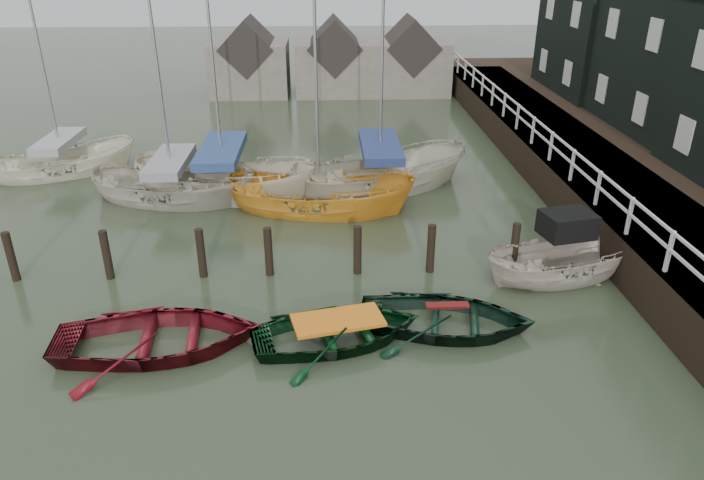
{
  "coord_description": "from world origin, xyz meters",
  "views": [
    {
      "loc": [
        0.39,
        -12.18,
        8.21
      ],
      "look_at": [
        1.01,
        2.17,
        1.4
      ],
      "focal_mm": 32.0,
      "sensor_mm": 36.0,
      "label": 1
    }
  ],
  "objects_px": {
    "motorboat": "(562,275)",
    "sailboat_e": "(65,172)",
    "sailboat_b": "(225,192)",
    "sailboat_d": "(380,186)",
    "rowboat_red": "(161,349)",
    "rowboat_dkgreen": "(446,329)",
    "sailboat_c": "(319,209)",
    "rowboat_green": "(338,341)",
    "sailboat_a": "(175,198)"
  },
  "relations": [
    {
      "from": "rowboat_dkgreen",
      "to": "motorboat",
      "type": "height_order",
      "value": "motorboat"
    },
    {
      "from": "sailboat_e",
      "to": "motorboat",
      "type": "bearing_deg",
      "value": -142.73
    },
    {
      "from": "rowboat_green",
      "to": "sailboat_d",
      "type": "xyz_separation_m",
      "value": [
        1.77,
        9.82,
        0.06
      ]
    },
    {
      "from": "motorboat",
      "to": "sailboat_e",
      "type": "bearing_deg",
      "value": 48.48
    },
    {
      "from": "motorboat",
      "to": "sailboat_c",
      "type": "bearing_deg",
      "value": 39.61
    },
    {
      "from": "rowboat_red",
      "to": "sailboat_a",
      "type": "relative_size",
      "value": 0.39
    },
    {
      "from": "rowboat_dkgreen",
      "to": "sailboat_b",
      "type": "xyz_separation_m",
      "value": [
        -6.43,
        9.1,
        0.06
      ]
    },
    {
      "from": "motorboat",
      "to": "sailboat_c",
      "type": "xyz_separation_m",
      "value": [
        -6.6,
        5.14,
        -0.08
      ]
    },
    {
      "from": "rowboat_red",
      "to": "sailboat_a",
      "type": "xyz_separation_m",
      "value": [
        -1.6,
        9.09,
        0.07
      ]
    },
    {
      "from": "motorboat",
      "to": "sailboat_e",
      "type": "xyz_separation_m",
      "value": [
        -16.63,
        9.24,
        -0.02
      ]
    },
    {
      "from": "sailboat_e",
      "to": "sailboat_a",
      "type": "bearing_deg",
      "value": -145.3
    },
    {
      "from": "sailboat_a",
      "to": "sailboat_b",
      "type": "xyz_separation_m",
      "value": [
        1.69,
        0.55,
        -0.0
      ]
    },
    {
      "from": "rowboat_dkgreen",
      "to": "sailboat_d",
      "type": "bearing_deg",
      "value": 15.55
    },
    {
      "from": "sailboat_b",
      "to": "rowboat_red",
      "type": "bearing_deg",
      "value": -160.76
    },
    {
      "from": "rowboat_red",
      "to": "sailboat_e",
      "type": "height_order",
      "value": "sailboat_e"
    },
    {
      "from": "rowboat_green",
      "to": "rowboat_dkgreen",
      "type": "relative_size",
      "value": 0.96
    },
    {
      "from": "rowboat_dkgreen",
      "to": "sailboat_c",
      "type": "xyz_separation_m",
      "value": [
        -3.01,
        7.48,
        0.01
      ]
    },
    {
      "from": "motorboat",
      "to": "sailboat_e",
      "type": "height_order",
      "value": "sailboat_e"
    },
    {
      "from": "sailboat_a",
      "to": "sailboat_d",
      "type": "distance_m",
      "value": 7.39
    },
    {
      "from": "motorboat",
      "to": "sailboat_c",
      "type": "relative_size",
      "value": 0.42
    },
    {
      "from": "sailboat_b",
      "to": "sailboat_d",
      "type": "height_order",
      "value": "sailboat_b"
    },
    {
      "from": "rowboat_red",
      "to": "sailboat_c",
      "type": "distance_m",
      "value": 8.75
    },
    {
      "from": "rowboat_red",
      "to": "motorboat",
      "type": "distance_m",
      "value": 10.52
    },
    {
      "from": "sailboat_b",
      "to": "sailboat_d",
      "type": "xyz_separation_m",
      "value": [
        5.65,
        0.32,
        -0.0
      ]
    },
    {
      "from": "rowboat_green",
      "to": "rowboat_red",
      "type": "bearing_deg",
      "value": 79.04
    },
    {
      "from": "sailboat_e",
      "to": "rowboat_green",
      "type": "bearing_deg",
      "value": -162.45
    },
    {
      "from": "sailboat_a",
      "to": "sailboat_e",
      "type": "distance_m",
      "value": 5.78
    },
    {
      "from": "rowboat_dkgreen",
      "to": "sailboat_a",
      "type": "distance_m",
      "value": 11.79
    },
    {
      "from": "rowboat_red",
      "to": "rowboat_dkgreen",
      "type": "xyz_separation_m",
      "value": [
        6.52,
        0.53,
        0.0
      ]
    },
    {
      "from": "sailboat_b",
      "to": "sailboat_c",
      "type": "height_order",
      "value": "sailboat_b"
    },
    {
      "from": "sailboat_d",
      "to": "rowboat_dkgreen",
      "type": "bearing_deg",
      "value": 167.58
    },
    {
      "from": "sailboat_c",
      "to": "sailboat_e",
      "type": "height_order",
      "value": "sailboat_c"
    },
    {
      "from": "rowboat_red",
      "to": "rowboat_dkgreen",
      "type": "relative_size",
      "value": 1.11
    },
    {
      "from": "rowboat_red",
      "to": "sailboat_d",
      "type": "xyz_separation_m",
      "value": [
        5.75,
        9.96,
        0.06
      ]
    },
    {
      "from": "motorboat",
      "to": "rowboat_dkgreen",
      "type": "bearing_deg",
      "value": 110.59
    },
    {
      "from": "motorboat",
      "to": "sailboat_d",
      "type": "height_order",
      "value": "sailboat_d"
    },
    {
      "from": "sailboat_b",
      "to": "rowboat_dkgreen",
      "type": "bearing_deg",
      "value": -124.98
    },
    {
      "from": "rowboat_dkgreen",
      "to": "sailboat_e",
      "type": "height_order",
      "value": "sailboat_e"
    },
    {
      "from": "motorboat",
      "to": "sailboat_c",
      "type": "height_order",
      "value": "sailboat_c"
    },
    {
      "from": "rowboat_red",
      "to": "rowboat_dkgreen",
      "type": "bearing_deg",
      "value": -90.66
    },
    {
      "from": "sailboat_a",
      "to": "sailboat_e",
      "type": "bearing_deg",
      "value": 72.56
    },
    {
      "from": "sailboat_d",
      "to": "sailboat_e",
      "type": "distance_m",
      "value": 12.45
    },
    {
      "from": "rowboat_green",
      "to": "sailboat_d",
      "type": "relative_size",
      "value": 0.35
    },
    {
      "from": "motorboat",
      "to": "sailboat_d",
      "type": "relative_size",
      "value": 0.43
    },
    {
      "from": "rowboat_red",
      "to": "sailboat_d",
      "type": "distance_m",
      "value": 11.5
    },
    {
      "from": "motorboat",
      "to": "sailboat_b",
      "type": "relative_size",
      "value": 0.38
    },
    {
      "from": "sailboat_b",
      "to": "sailboat_a",
      "type": "bearing_deg",
      "value": 127.79
    },
    {
      "from": "sailboat_a",
      "to": "rowboat_green",
      "type": "bearing_deg",
      "value": -133.88
    },
    {
      "from": "rowboat_dkgreen",
      "to": "sailboat_e",
      "type": "distance_m",
      "value": 17.44
    },
    {
      "from": "rowboat_red",
      "to": "rowboat_green",
      "type": "height_order",
      "value": "rowboat_red"
    }
  ]
}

